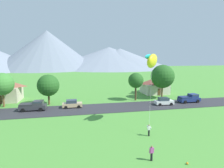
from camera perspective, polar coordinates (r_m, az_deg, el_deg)
road_strip at (r=40.07m, az=-2.24°, el=-7.42°), size 160.00×7.70×0.08m
mountain_east_ridge at (r=192.57m, az=-0.94°, el=8.22°), size 120.88×120.88×21.15m
mountain_central_ridge at (r=188.45m, az=2.44°, el=7.96°), size 101.85×101.85×19.48m
mountain_far_west_ridge at (r=181.98m, az=-19.30°, el=9.94°), size 92.51×92.51×35.01m
house_leftmost at (r=57.15m, az=12.99°, el=-0.46°), size 7.65×7.08×4.63m
house_left_center at (r=52.97m, az=-30.42°, el=-1.56°), size 7.98×6.71×5.55m
tree_near_left at (r=46.69m, az=7.39°, el=1.06°), size 3.85×3.85×7.03m
tree_center at (r=46.63m, az=-30.85°, el=-0.03°), size 4.90×4.90×7.56m
tree_right_of_center at (r=50.48m, az=15.36°, el=2.26°), size 6.17×6.17×8.93m
tree_near_right at (r=44.58m, az=-19.11°, el=-0.41°), size 4.95×4.95×6.99m
parked_car_tan_west_end at (r=41.09m, az=-12.21°, el=-6.02°), size 4.20×2.09×1.68m
parked_car_white_mid_west at (r=44.03m, az=15.74°, el=-5.18°), size 4.27×2.22×1.68m
pickup_truck_charcoal_west_side at (r=41.25m, az=-23.07°, el=-6.17°), size 5.28×2.49×1.99m
pickup_truck_navy_east_side at (r=48.53m, az=22.85°, el=-4.05°), size 5.28×2.49×1.99m
kite_flyer_with_kite at (r=30.17m, az=12.22°, el=6.92°), size 4.42×6.96×11.54m
watcher_person at (r=21.22m, az=12.15°, el=-20.09°), size 0.56×0.24×1.68m
soccer_ball at (r=21.97m, az=22.25°, el=-21.75°), size 0.24×0.24×0.24m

